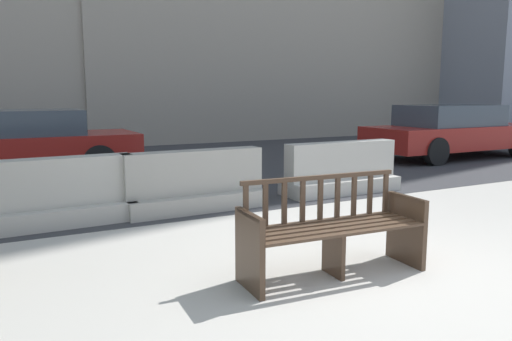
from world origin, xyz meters
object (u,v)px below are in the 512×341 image
street_bench (332,232)px  jersey_barrier_left (51,198)px  jersey_barrier_centre (195,186)px  car_sedan_mid (453,131)px  jersey_barrier_right (341,172)px  car_sedan_far (17,144)px

street_bench → jersey_barrier_left: (-2.06, 3.00, -0.06)m
jersey_barrier_centre → car_sedan_mid: (7.81, 2.37, 0.34)m
jersey_barrier_left → jersey_barrier_right: size_ratio=1.01×
jersey_barrier_right → jersey_barrier_left: bearing=-179.8°
jersey_barrier_centre → jersey_barrier_left: 1.87m
jersey_barrier_left → car_sedan_far: size_ratio=0.44×
jersey_barrier_centre → jersey_barrier_right: (2.56, 0.04, 0.00)m
jersey_barrier_left → jersey_barrier_centre: bearing=-0.7°
jersey_barrier_right → car_sedan_far: (-4.63, 4.16, 0.31)m
jersey_barrier_right → street_bench: bearing=-128.3°
car_sedan_mid → car_sedan_far: size_ratio=1.03×
jersey_barrier_right → car_sedan_far: 6.23m
car_sedan_mid → car_sedan_far: car_sedan_mid is taller
jersey_barrier_right → car_sedan_far: bearing=138.1°
jersey_barrier_right → car_sedan_mid: 5.75m
street_bench → jersey_barrier_right: street_bench is taller
car_sedan_mid → car_sedan_far: 10.04m
jersey_barrier_centre → jersey_barrier_right: size_ratio=1.01×
jersey_barrier_centre → car_sedan_mid: bearing=16.9°
jersey_barrier_centre → car_sedan_far: size_ratio=0.44×
car_sedan_far → jersey_barrier_centre: bearing=-63.8°
car_sedan_mid → street_bench: bearing=-145.0°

